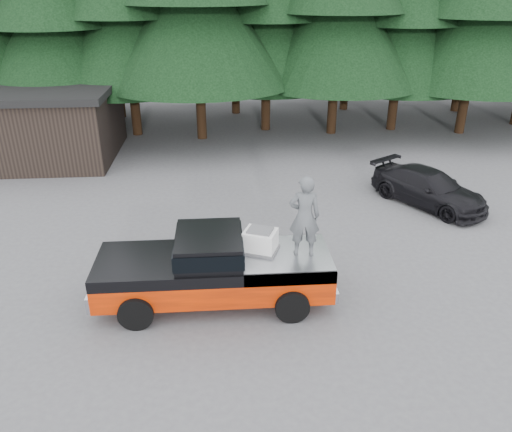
{
  "coord_description": "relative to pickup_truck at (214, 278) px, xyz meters",
  "views": [
    {
      "loc": [
        -0.12,
        -11.25,
        7.46
      ],
      "look_at": [
        0.74,
        0.0,
        2.16
      ],
      "focal_mm": 35.0,
      "sensor_mm": 36.0,
      "label": 1
    }
  ],
  "objects": [
    {
      "name": "man_on_bed",
      "position": [
        2.22,
        -0.09,
        1.7
      ],
      "size": [
        0.79,
        0.56,
        2.07
      ],
      "primitive_type": "imported",
      "rotation": [
        0.0,
        0.0,
        3.06
      ],
      "color": "#4F5356",
      "rests_on": "pickup_truck"
    },
    {
      "name": "truck_cab",
      "position": [
        -0.1,
        0.0,
        0.96
      ],
      "size": [
        1.66,
        1.9,
        0.59
      ],
      "primitive_type": "cube",
      "color": "black",
      "rests_on": "pickup_truck"
    },
    {
      "name": "air_compressor",
      "position": [
        1.17,
        0.16,
        0.93
      ],
      "size": [
        0.97,
        0.89,
        0.54
      ],
      "primitive_type": "cube",
      "rotation": [
        0.0,
        0.0,
        -0.38
      ],
      "color": "white",
      "rests_on": "pickup_truck"
    },
    {
      "name": "utility_building",
      "position": [
        -8.65,
        12.44,
        1.0
      ],
      "size": [
        8.4,
        6.4,
        3.3
      ],
      "color": "black",
      "rests_on": "ground"
    },
    {
      "name": "parked_car",
      "position": [
        7.82,
        5.6,
        -0.02
      ],
      "size": [
        3.91,
        4.71,
        1.29
      ],
      "primitive_type": "imported",
      "rotation": [
        0.0,
        0.0,
        0.57
      ],
      "color": "black",
      "rests_on": "ground"
    },
    {
      "name": "pickup_truck",
      "position": [
        0.0,
        0.0,
        0.0
      ],
      "size": [
        6.0,
        2.04,
        1.33
      ],
      "primitive_type": null,
      "color": "red",
      "rests_on": "ground"
    },
    {
      "name": "ground",
      "position": [
        0.35,
        0.44,
        -0.67
      ],
      "size": [
        120.0,
        120.0,
        0.0
      ],
      "primitive_type": "plane",
      "color": "#4D4D50",
      "rests_on": "ground"
    }
  ]
}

